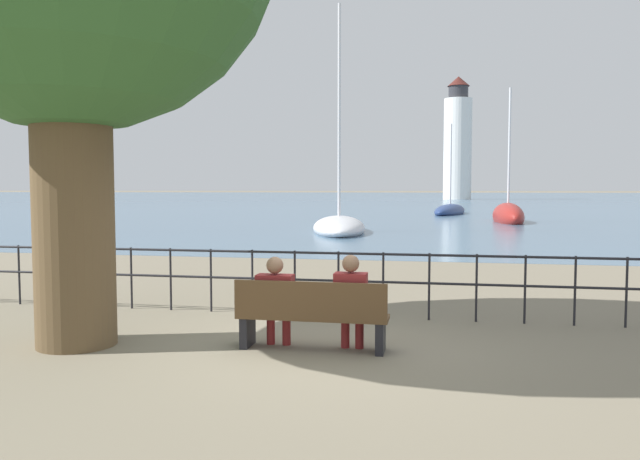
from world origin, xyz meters
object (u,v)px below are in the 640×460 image
at_px(sailboat_3, 450,211).
at_px(sailboat_1, 508,216).
at_px(park_bench, 312,316).
at_px(sailboat_0, 339,226).
at_px(harbor_lighthouse, 458,143).
at_px(seated_person_left, 276,297).
at_px(seated_person_right, 351,298).

bearing_deg(sailboat_3, sailboat_1, -61.76).
height_order(park_bench, sailboat_0, sailboat_0).
xyz_separation_m(sailboat_3, harbor_lighthouse, (2.51, 69.31, 10.38)).
distance_m(seated_person_left, sailboat_3, 43.22).
relative_size(park_bench, seated_person_right, 1.58).
distance_m(park_bench, seated_person_right, 0.55).
height_order(sailboat_0, harbor_lighthouse, harbor_lighthouse).
xyz_separation_m(sailboat_0, harbor_lighthouse, (8.05, 91.10, 10.37)).
distance_m(sailboat_0, harbor_lighthouse, 92.04).
distance_m(seated_person_right, sailboat_3, 43.16).
distance_m(sailboat_3, harbor_lighthouse, 70.12).
xyz_separation_m(seated_person_right, sailboat_3, (2.01, 43.11, -0.42)).
height_order(park_bench, sailboat_1, sailboat_1).
bearing_deg(park_bench, seated_person_right, 9.12).
distance_m(seated_person_right, sailboat_0, 21.61).
bearing_deg(sailboat_0, seated_person_right, -90.06).
height_order(sailboat_0, sailboat_1, sailboat_0).
distance_m(sailboat_1, sailboat_3, 11.68).
distance_m(seated_person_right, harbor_lighthouse, 112.95).
relative_size(seated_person_left, sailboat_1, 0.14).
xyz_separation_m(park_bench, seated_person_left, (-0.49, 0.08, 0.22)).
bearing_deg(sailboat_0, sailboat_1, 40.75).
distance_m(seated_person_left, harbor_lighthouse, 112.99).
xyz_separation_m(sailboat_1, harbor_lighthouse, (-0.76, 80.52, 10.27)).
xyz_separation_m(park_bench, sailboat_3, (2.50, 43.19, -0.18)).
bearing_deg(harbor_lighthouse, sailboat_3, -92.07).
bearing_deg(park_bench, sailboat_1, 79.77).
bearing_deg(park_bench, sailboat_3, 86.68).
bearing_deg(harbor_lighthouse, seated_person_right, -92.30).
height_order(park_bench, seated_person_left, seated_person_left).
relative_size(sailboat_0, harbor_lighthouse, 0.48).
relative_size(park_bench, sailboat_0, 0.18).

